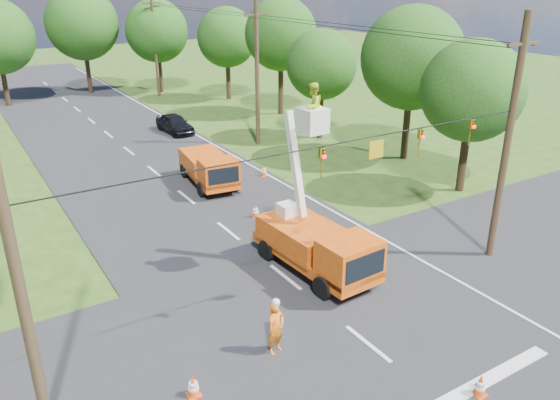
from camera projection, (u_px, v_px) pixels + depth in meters
ground at (154, 172)px, 33.45m from camera, size 140.00×140.00×0.00m
road_main at (154, 172)px, 33.45m from camera, size 12.00×100.00×0.06m
road_cross at (331, 315)px, 19.32m from camera, size 56.00×10.00×0.07m
edge_line at (235, 157)px, 36.19m from camera, size 0.12×90.00×0.02m
bucket_truck at (317, 236)px, 21.53m from camera, size 2.61×5.97×7.57m
second_truck at (209, 168)px, 30.92m from camera, size 2.66×5.59×2.02m
ground_worker at (276, 328)px, 17.07m from camera, size 0.76×0.61×1.82m
distant_car at (175, 124)px, 41.65m from camera, size 1.92×4.27×1.42m
traffic_cone_1 at (480, 385)px, 15.47m from camera, size 0.38×0.38×0.71m
traffic_cone_2 at (311, 240)px, 23.97m from camera, size 0.38×0.38×0.71m
traffic_cone_3 at (256, 211)px, 27.00m from camera, size 0.38×0.38×0.71m
traffic_cone_4 at (193, 386)px, 15.44m from camera, size 0.38×0.38×0.71m
traffic_cone_6 at (264, 171)px, 32.61m from camera, size 0.38×0.38×0.71m
pole_right_near at (508, 140)px, 21.54m from camera, size 1.80×0.30×10.00m
pole_right_mid at (257, 71)px, 37.25m from camera, size 1.80×0.30×10.00m
pole_right_far at (155, 43)px, 52.95m from camera, size 1.80×0.30×10.00m
pole_left at (17, 276)px, 12.96m from camera, size 0.30×0.30×9.00m
signal_span at (391, 146)px, 18.17m from camera, size 18.00×0.29×1.07m
tree_right_a at (472, 91)px, 28.53m from camera, size 5.40×5.40×8.28m
tree_right_b at (412, 58)px, 33.64m from camera, size 6.40×6.40×9.65m
tree_right_c at (321, 65)px, 38.68m from camera, size 5.00×5.00×7.83m
tree_right_d at (281, 34)px, 45.23m from camera, size 6.00×6.00×9.70m
tree_right_e at (227, 37)px, 51.35m from camera, size 5.60×5.60×8.63m
tree_far_b at (82, 24)px, 53.54m from camera, size 7.00×7.00×10.32m
tree_far_c at (157, 31)px, 54.65m from camera, size 6.20×6.20×9.18m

